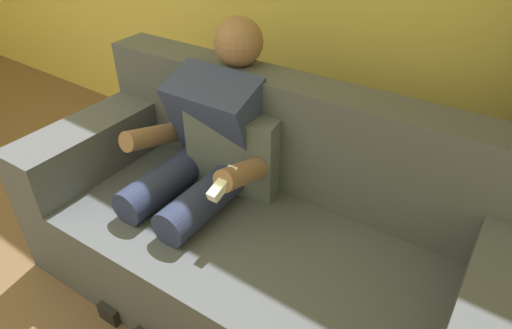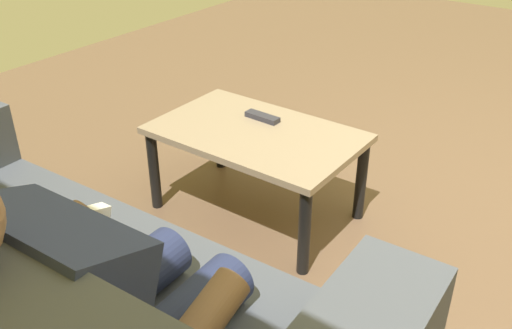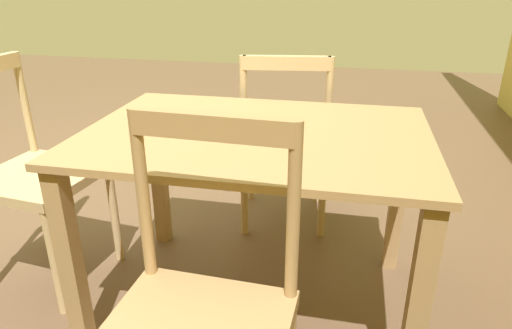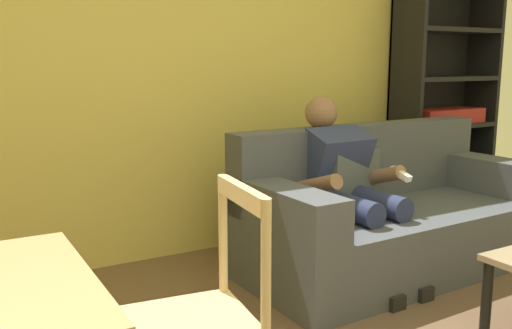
# 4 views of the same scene
# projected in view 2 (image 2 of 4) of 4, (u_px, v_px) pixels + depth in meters

# --- Properties ---
(couch) EXTENTS (2.01, 0.96, 0.90)m
(couch) POSITION_uv_depth(u_px,v_px,m) (39.00, 326.00, 1.63)
(couch) COLOR #474C56
(couch) RESTS_ON ground_plane
(person_lounging) EXTENTS (0.60, 0.95, 1.10)m
(person_lounging) POSITION_uv_depth(u_px,v_px,m) (97.00, 317.00, 1.33)
(person_lounging) COLOR navy
(person_lounging) RESTS_ON ground_plane
(coffee_table) EXTENTS (0.91, 0.57, 0.43)m
(coffee_table) POSITION_uv_depth(u_px,v_px,m) (256.00, 143.00, 2.54)
(coffee_table) COLOR gray
(coffee_table) RESTS_ON ground_plane
(tv_remote) EXTENTS (0.17, 0.06, 0.02)m
(tv_remote) POSITION_uv_depth(u_px,v_px,m) (262.00, 117.00, 2.61)
(tv_remote) COLOR #2D2D38
(tv_remote) RESTS_ON coffee_table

